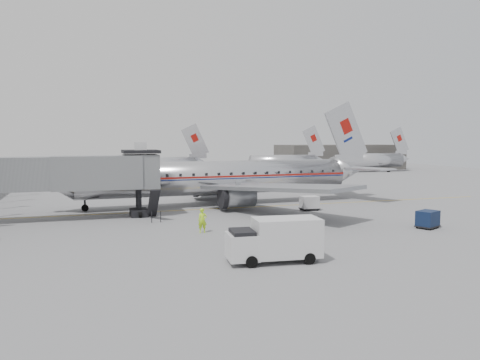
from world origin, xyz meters
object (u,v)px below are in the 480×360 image
object	(u,v)px
baggage_cart_white	(309,203)
ramp_worker	(202,220)
airliner	(224,178)
service_van	(275,239)
baggage_cart_navy	(428,219)

from	to	relation	value
baggage_cart_white	ramp_worker	distance (m)	15.54
baggage_cart_white	ramp_worker	bearing A→B (deg)	-146.01
airliner	ramp_worker	distance (m)	16.35
baggage_cart_white	airliner	bearing A→B (deg)	138.82
airliner	service_van	bearing A→B (deg)	-101.57
service_van	baggage_cart_navy	distance (m)	17.23
airliner	baggage_cart_navy	size ratio (longest dim) A/B	16.84
airliner	ramp_worker	size ratio (longest dim) A/B	19.84
baggage_cart_navy	service_van	bearing A→B (deg)	176.33
baggage_cart_navy	baggage_cart_white	xyz separation A→B (m)	(-4.90, 12.00, 0.00)
ramp_worker	baggage_cart_navy	bearing A→B (deg)	-8.23
airliner	baggage_cart_navy	xyz separation A→B (m)	(12.14, -19.03, -2.27)
airliner	service_van	world-z (taller)	airliner
airliner	service_van	xyz separation A→B (m)	(-4.00, -25.03, -1.66)
airliner	baggage_cart_white	xyz separation A→B (m)	(7.24, -7.03, -2.27)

